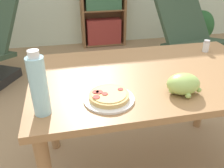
# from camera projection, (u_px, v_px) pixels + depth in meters

# --- Properties ---
(ground_plane) EXTENTS (14.00, 14.00, 0.00)m
(ground_plane) POSITION_uv_depth(u_px,v_px,m) (129.00, 162.00, 1.68)
(ground_plane) COLOR #9E7F5B
(dining_table) EXTENTS (1.30, 0.79, 0.73)m
(dining_table) POSITION_uv_depth(u_px,v_px,m) (151.00, 88.00, 1.34)
(dining_table) COLOR #A37549
(dining_table) RESTS_ON ground_plane
(pizza_on_plate) EXTENTS (0.23, 0.23, 0.04)m
(pizza_on_plate) POSITION_uv_depth(u_px,v_px,m) (109.00, 97.00, 1.04)
(pizza_on_plate) COLOR white
(pizza_on_plate) RESTS_ON dining_table
(grape_bunch) EXTENTS (0.16, 0.13, 0.10)m
(grape_bunch) POSITION_uv_depth(u_px,v_px,m) (183.00, 84.00, 1.08)
(grape_bunch) COLOR #A8CC66
(grape_bunch) RESTS_ON dining_table
(drink_bottle) EXTENTS (0.07, 0.07, 0.27)m
(drink_bottle) POSITION_uv_depth(u_px,v_px,m) (39.00, 86.00, 0.90)
(drink_bottle) COLOR #A3DBEA
(drink_bottle) RESTS_ON dining_table
(salt_shaker) EXTENTS (0.04, 0.04, 0.08)m
(salt_shaker) POSITION_uv_depth(u_px,v_px,m) (206.00, 46.00, 1.55)
(salt_shaker) COLOR white
(salt_shaker) RESTS_ON dining_table
(lounge_chair_far) EXTENTS (0.81, 0.91, 0.88)m
(lounge_chair_far) POSITION_uv_depth(u_px,v_px,m) (188.00, 47.00, 2.93)
(lounge_chair_far) COLOR black
(lounge_chair_far) RESTS_ON ground_plane
(potted_plant_floor) EXTENTS (0.40, 0.34, 0.56)m
(potted_plant_floor) POSITION_uv_depth(u_px,v_px,m) (200.00, 29.00, 3.60)
(potted_plant_floor) COLOR #70665B
(potted_plant_floor) RESTS_ON ground_plane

